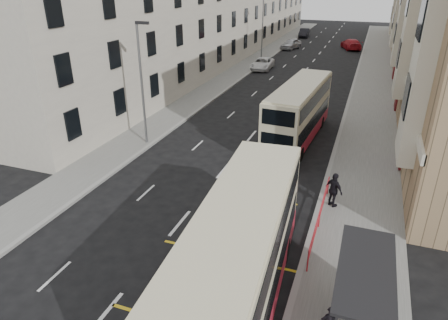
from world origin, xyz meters
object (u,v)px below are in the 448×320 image
at_px(double_decker_rear, 299,113).
at_px(car_red, 351,44).
at_px(double_decker_front, 238,265).
at_px(pedestrian_far, 334,190).
at_px(street_lamp_far, 263,26).
at_px(white_van, 262,64).
at_px(car_dark, 304,33).
at_px(car_silver, 291,44).
at_px(street_lamp_near, 142,78).
at_px(bus_shelter, 368,297).

distance_m(double_decker_rear, car_red, 40.81).
bearing_deg(double_decker_front, pedestrian_far, 70.85).
bearing_deg(street_lamp_far, double_decker_front, -75.84).
height_order(double_decker_rear, white_van, double_decker_rear).
distance_m(double_decker_rear, car_dark, 52.49).
bearing_deg(car_red, car_silver, -0.18).
bearing_deg(street_lamp_far, car_red, 55.31).
height_order(street_lamp_near, car_silver, street_lamp_near).
xyz_separation_m(double_decker_rear, car_dark, (-8.44, 51.80, -1.30)).
height_order(double_decker_front, car_dark, double_decker_front).
distance_m(double_decker_rear, car_silver, 38.61).
bearing_deg(car_dark, pedestrian_far, -82.63).
xyz_separation_m(pedestrian_far, car_red, (-2.57, 49.19, -0.26)).
height_order(double_decker_front, pedestrian_far, double_decker_front).
relative_size(street_lamp_far, car_red, 1.46).
xyz_separation_m(bus_shelter, car_red, (-4.29, 57.42, -1.34)).
bearing_deg(street_lamp_near, bus_shelter, -40.14).
bearing_deg(car_red, street_lamp_far, 36.22).
height_order(street_lamp_near, car_red, street_lamp_near).
relative_size(street_lamp_far, car_silver, 1.72).
xyz_separation_m(street_lamp_near, car_silver, (1.48, 41.97, -3.85)).
distance_m(pedestrian_far, car_silver, 47.55).
bearing_deg(double_decker_rear, white_van, 114.96).
xyz_separation_m(white_van, car_dark, (0.00, 29.90, 0.08)).
bearing_deg(double_decker_rear, car_dark, 103.13).
bearing_deg(double_decker_rear, pedestrian_far, -64.26).
height_order(double_decker_front, car_red, double_decker_front).
distance_m(street_lamp_far, car_dark, 26.36).
height_order(double_decker_front, double_decker_rear, double_decker_front).
bearing_deg(street_lamp_far, car_dark, 87.47).
bearing_deg(double_decker_front, car_red, 86.44).
height_order(pedestrian_far, car_silver, pedestrian_far).
relative_size(bus_shelter, street_lamp_near, 0.53).
xyz_separation_m(pedestrian_far, car_dark, (-11.82, 60.21, -0.28)).
relative_size(street_lamp_near, double_decker_front, 0.72).
relative_size(street_lamp_far, car_dark, 1.71).
bearing_deg(street_lamp_near, pedestrian_far, -17.80).
relative_size(double_decker_front, car_silver, 2.39).
height_order(street_lamp_far, pedestrian_far, street_lamp_far).
distance_m(pedestrian_far, car_dark, 61.36).
bearing_deg(street_lamp_far, pedestrian_far, -69.21).
xyz_separation_m(street_lamp_far, double_decker_front, (10.71, -42.45, -2.42)).
height_order(street_lamp_far, double_decker_rear, street_lamp_far).
xyz_separation_m(bus_shelter, street_lamp_near, (-14.69, 12.39, 2.50)).
distance_m(double_decker_rear, white_van, 23.50).
bearing_deg(double_decker_rear, street_lamp_far, 114.31).
bearing_deg(car_dark, bus_shelter, -82.54).
relative_size(white_van, car_red, 0.90).
distance_m(bus_shelter, double_decker_rear, 17.41).
relative_size(car_silver, car_red, 0.85).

